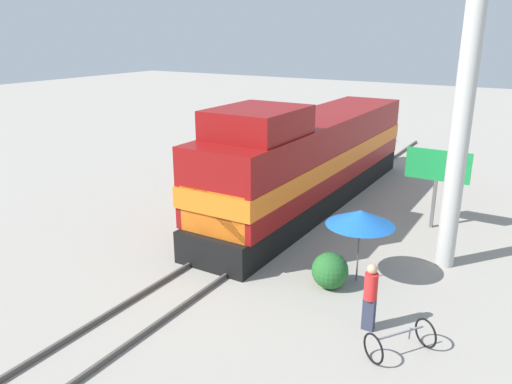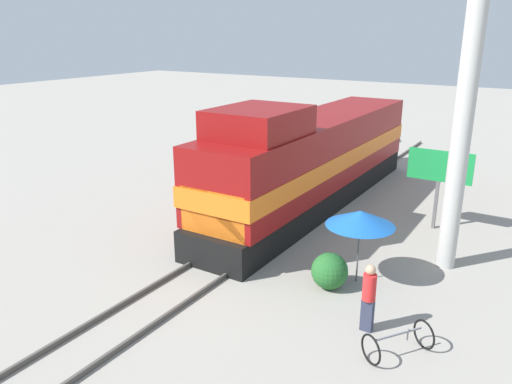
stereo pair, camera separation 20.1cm
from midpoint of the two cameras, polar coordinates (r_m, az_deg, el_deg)
name	(u,v)px [view 1 (the left image)]	position (r m, az deg, el deg)	size (l,w,h in m)	color
ground_plane	(257,240)	(18.29, -0.25, -5.48)	(120.00, 120.00, 0.00)	gray
rail_near	(240,234)	(18.62, -2.14, -4.81)	(0.08, 39.81, 0.15)	#4C4742
rail_far	(274,242)	(17.93, 1.71, -5.73)	(0.08, 39.81, 0.15)	#4C4742
locomotive	(309,160)	(21.22, 5.81, 3.64)	(2.92, 15.50, 4.80)	black
utility_pole	(462,118)	(16.15, 22.17, 7.86)	(1.80, 0.58, 9.56)	#B2B2AD
vendor_umbrella	(361,218)	(14.93, 11.48, -2.89)	(2.04, 2.04, 2.28)	#4C4C4C
billboard_sign	(437,170)	(19.88, 19.74, 2.41)	(2.37, 0.12, 3.06)	#595959
shrub_cluster	(330,270)	(15.01, 8.07, -8.88)	(1.09, 1.09, 1.09)	#236028
person_bystander	(370,294)	(13.01, 12.49, -11.35)	(0.34, 0.34, 1.82)	#2D3347
bicycle	(400,340)	(12.60, 15.70, -16.00)	(1.50, 1.71, 0.73)	black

